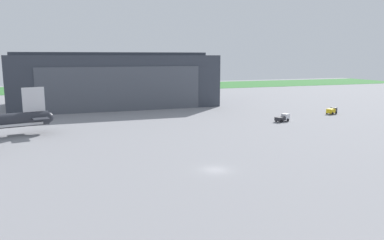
{
  "coord_description": "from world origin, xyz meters",
  "views": [
    {
      "loc": [
        -24.87,
        -58.37,
        19.9
      ],
      "look_at": [
        3.66,
        22.73,
        5.07
      ],
      "focal_mm": 34.8,
      "sensor_mm": 36.0,
      "label": 1
    }
  ],
  "objects": [
    {
      "name": "baggage_tug",
      "position": [
        38.93,
        38.75,
        1.13
      ],
      "size": [
        5.41,
        3.49,
        2.28
      ],
      "color": "silver",
      "rests_on": "ground_plane"
    },
    {
      "name": "maintenance_hangar",
      "position": [
        -4.07,
        97.6,
        10.22
      ],
      "size": [
        77.22,
        41.76,
        21.36
      ],
      "color": "#383D47",
      "rests_on": "ground_plane"
    },
    {
      "name": "pushback_tractor",
      "position": [
        63.34,
        45.98,
        1.16
      ],
      "size": [
        4.39,
        3.36,
        2.17
      ],
      "color": "#2D2D33",
      "rests_on": "ground_plane"
    },
    {
      "name": "grass_field_strip",
      "position": [
        0.0,
        180.96,
        0.04
      ],
      "size": [
        440.0,
        56.0,
        0.08
      ],
      "primitive_type": "cube",
      "color": "#357534",
      "rests_on": "ground_plane"
    },
    {
      "name": "ground_plane",
      "position": [
        0.0,
        0.0,
        0.0
      ],
      "size": [
        440.0,
        440.0,
        0.0
      ],
      "primitive_type": "plane",
      "color": "gray"
    }
  ]
}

